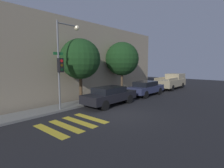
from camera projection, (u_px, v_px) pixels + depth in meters
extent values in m
plane|color=black|center=(120.00, 114.00, 10.88)|extent=(60.00, 60.00, 0.00)
cube|color=slate|center=(78.00, 104.00, 13.49)|extent=(26.00, 1.72, 0.14)
cube|color=gray|center=(48.00, 61.00, 15.86)|extent=(26.00, 6.00, 6.81)
cube|color=gold|center=(50.00, 131.00, 8.18)|extent=(0.45, 2.60, 0.00)
cube|color=gold|center=(66.00, 126.00, 8.83)|extent=(0.45, 2.60, 0.00)
cube|color=gold|center=(79.00, 122.00, 9.47)|extent=(0.45, 2.60, 0.00)
cube|color=gold|center=(91.00, 118.00, 10.11)|extent=(0.45, 2.60, 0.00)
cylinder|color=slate|center=(59.00, 67.00, 11.26)|extent=(0.12, 0.12, 5.87)
cube|color=black|center=(60.00, 65.00, 11.11)|extent=(0.30, 0.30, 0.90)
cylinder|color=red|center=(62.00, 61.00, 10.98)|extent=(0.18, 0.02, 0.18)
cylinder|color=#593D0A|center=(62.00, 65.00, 11.01)|extent=(0.18, 0.02, 0.18)
cylinder|color=#0C3819|center=(62.00, 69.00, 11.04)|extent=(0.18, 0.02, 0.18)
cube|color=#19662D|center=(58.00, 54.00, 11.16)|extent=(0.70, 0.02, 0.18)
cylinder|color=slate|center=(67.00, 25.00, 11.52)|extent=(1.54, 0.08, 0.08)
sphere|color=#F9E5B2|center=(77.00, 28.00, 12.12)|extent=(0.36, 0.36, 0.36)
cube|color=black|center=(110.00, 97.00, 13.30)|extent=(4.62, 1.72, 0.61)
cube|color=black|center=(109.00, 90.00, 13.15)|extent=(2.40, 1.52, 0.44)
cylinder|color=black|center=(114.00, 97.00, 14.91)|extent=(0.71, 0.22, 0.71)
cylinder|color=black|center=(129.00, 99.00, 13.92)|extent=(0.71, 0.22, 0.71)
cylinder|color=black|center=(89.00, 102.00, 12.75)|extent=(0.71, 0.22, 0.71)
cylinder|color=black|center=(105.00, 105.00, 11.76)|extent=(0.71, 0.22, 0.71)
cube|color=#2D3351|center=(146.00, 89.00, 17.39)|extent=(4.58, 1.74, 0.61)
cube|color=black|center=(145.00, 84.00, 17.24)|extent=(2.38, 1.53, 0.46)
cylinder|color=black|center=(146.00, 90.00, 19.00)|extent=(0.71, 0.22, 0.71)
cylinder|color=black|center=(159.00, 91.00, 17.99)|extent=(0.71, 0.22, 0.71)
cylinder|color=black|center=(131.00, 93.00, 16.86)|extent=(0.71, 0.22, 0.71)
cylinder|color=black|center=(146.00, 95.00, 15.85)|extent=(0.71, 0.22, 0.71)
cube|color=tan|center=(171.00, 83.00, 22.04)|extent=(5.37, 1.99, 0.85)
cube|color=tan|center=(175.00, 76.00, 23.07)|extent=(2.42, 1.83, 0.65)
cube|color=tan|center=(160.00, 78.00, 21.53)|extent=(2.69, 0.08, 0.28)
cube|color=tan|center=(173.00, 79.00, 20.40)|extent=(2.69, 0.08, 0.28)
cylinder|color=black|center=(169.00, 84.00, 23.93)|extent=(0.71, 0.22, 0.71)
cylinder|color=black|center=(182.00, 85.00, 22.76)|extent=(0.71, 0.22, 0.71)
cylinder|color=black|center=(158.00, 87.00, 21.42)|extent=(0.71, 0.22, 0.71)
cylinder|color=black|center=(172.00, 88.00, 20.25)|extent=(0.71, 0.22, 0.71)
cylinder|color=#4C3823|center=(81.00, 89.00, 13.73)|extent=(0.25, 0.25, 2.34)
sphere|color=#193D19|center=(80.00, 59.00, 13.46)|extent=(3.11, 3.11, 3.11)
cylinder|color=brown|center=(122.00, 83.00, 17.74)|extent=(0.22, 0.22, 2.38)
sphere|color=#193D19|center=(122.00, 59.00, 17.46)|extent=(3.33, 3.33, 3.33)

